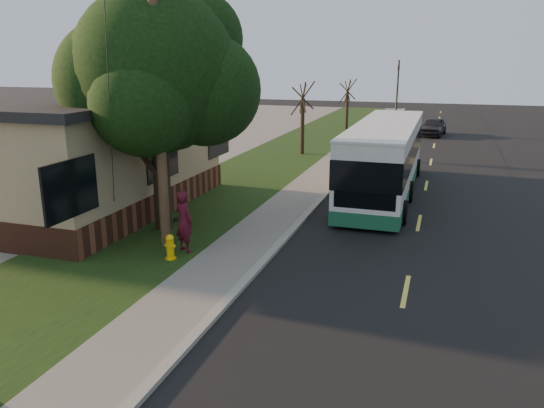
{
  "coord_description": "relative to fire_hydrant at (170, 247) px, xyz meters",
  "views": [
    {
      "loc": [
        4.6,
        -12.67,
        5.65
      ],
      "look_at": [
        -0.06,
        1.62,
        1.5
      ],
      "focal_mm": 35.0,
      "sensor_mm": 36.0,
      "label": 1
    }
  ],
  "objects": [
    {
      "name": "distant_car",
      "position": [
        6.33,
        29.12,
        0.24
      ],
      "size": [
        2.11,
        4.14,
        1.35
      ],
      "primitive_type": "imported",
      "rotation": [
        0.0,
        0.0,
        -0.14
      ],
      "color": "black",
      "rests_on": "ground"
    },
    {
      "name": "sidewalk",
      "position": [
        1.6,
        10.0,
        -0.39
      ],
      "size": [
        2.0,
        80.0,
        0.08
      ],
      "primitive_type": "cube",
      "color": "slate",
      "rests_on": "ground"
    },
    {
      "name": "skateboard_main",
      "position": [
        -1.68,
        3.26,
        -0.31
      ],
      "size": [
        0.31,
        0.77,
        0.07
      ],
      "color": "black",
      "rests_on": "grass_verge"
    },
    {
      "name": "skateboarder",
      "position": [
        0.1,
        0.72,
        0.57
      ],
      "size": [
        0.8,
        0.69,
        1.86
      ],
      "primitive_type": "imported",
      "rotation": [
        0.0,
        0.0,
        2.71
      ],
      "color": "#470E1C",
      "rests_on": "grass_verge"
    },
    {
      "name": "fire_hydrant",
      "position": [
        0.0,
        0.0,
        0.0
      ],
      "size": [
        0.32,
        0.32,
        0.74
      ],
      "color": "yellow",
      "rests_on": "grass_verge"
    },
    {
      "name": "grass_verge",
      "position": [
        -1.9,
        10.0,
        -0.4
      ],
      "size": [
        5.0,
        80.0,
        0.07
      ],
      "primitive_type": "cube",
      "color": "black",
      "rests_on": "ground"
    },
    {
      "name": "dumpster",
      "position": [
        -6.18,
        4.99,
        0.2
      ],
      "size": [
        1.54,
        1.33,
        1.18
      ],
      "color": "black",
      "rests_on": "building_lot"
    },
    {
      "name": "bare_tree_far",
      "position": [
        -0.4,
        30.0,
        1.57
      ],
      "size": [
        1.38,
        1.21,
        4.03
      ],
      "color": "black",
      "rests_on": "grass_verge"
    },
    {
      "name": "ground",
      "position": [
        2.6,
        0.0,
        -0.43
      ],
      "size": [
        120.0,
        120.0,
        0.0
      ],
      "primitive_type": "plane",
      "color": "black",
      "rests_on": "ground"
    },
    {
      "name": "leafy_tree",
      "position": [
        -1.57,
        2.65,
        4.73
      ],
      "size": [
        6.3,
        6.0,
        7.8
      ],
      "color": "black",
      "rests_on": "grass_verge"
    },
    {
      "name": "utility_pole",
      "position": [
        -0.71,
        0.99,
        4.2
      ],
      "size": [
        2.86,
        3.21,
        9.07
      ],
      "color": "#473321",
      "rests_on": "ground"
    },
    {
      "name": "bare_tree_near",
      "position": [
        -0.9,
        18.0,
        1.72
      ],
      "size": [
        1.38,
        1.21,
        4.31
      ],
      "color": "black",
      "rests_on": "grass_verge"
    },
    {
      "name": "curb",
      "position": [
        2.6,
        10.0,
        -0.37
      ],
      "size": [
        0.25,
        80.0,
        0.12
      ],
      "primitive_type": "cube",
      "color": "gray",
      "rests_on": "ground"
    },
    {
      "name": "road",
      "position": [
        6.6,
        10.0,
        -0.43
      ],
      "size": [
        8.0,
        80.0,
        0.01
      ],
      "primitive_type": "cube",
      "color": "black",
      "rests_on": "ground"
    },
    {
      "name": "transit_bus",
      "position": [
        4.88,
        9.8,
        1.2
      ],
      "size": [
        2.6,
        11.28,
        3.05
      ],
      "color": "silver",
      "rests_on": "ground"
    },
    {
      "name": "building_lot",
      "position": [
        -11.9,
        10.0,
        -0.41
      ],
      "size": [
        15.0,
        80.0,
        0.04
      ],
      "primitive_type": "cube",
      "color": "slate",
      "rests_on": "ground"
    },
    {
      "name": "traffic_signal",
      "position": [
        3.1,
        34.0,
        2.73
      ],
      "size": [
        0.18,
        0.22,
        5.5
      ],
      "color": "#2D2D30",
      "rests_on": "ground"
    }
  ]
}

